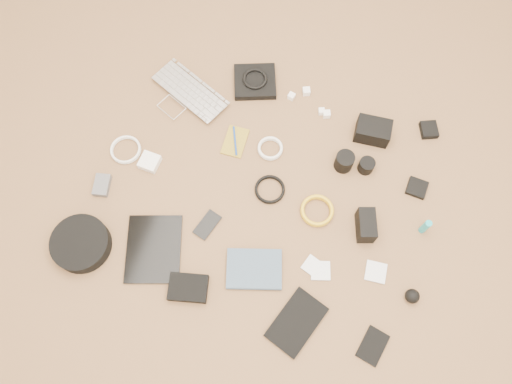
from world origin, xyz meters
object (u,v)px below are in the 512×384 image
(dslr_camera, at_px, (373,131))
(tablet, at_px, (154,249))
(laptop, at_px, (182,99))
(phone, at_px, (207,225))
(headphone_case, at_px, (81,244))
(paperback, at_px, (254,290))

(dslr_camera, distance_m, tablet, 1.03)
(dslr_camera, bearing_deg, tablet, -136.97)
(laptop, bearing_deg, phone, -35.23)
(dslr_camera, bearing_deg, headphone_case, -143.69)
(tablet, xyz_separation_m, headphone_case, (-0.27, -0.07, 0.02))
(tablet, relative_size, phone, 2.33)
(headphone_case, bearing_deg, phone, 27.23)
(dslr_camera, distance_m, phone, 0.80)
(phone, distance_m, paperback, 0.32)
(laptop, height_order, phone, laptop)
(tablet, relative_size, headphone_case, 1.21)
(dslr_camera, bearing_deg, phone, -135.92)
(phone, distance_m, headphone_case, 0.49)
(laptop, distance_m, phone, 0.59)
(laptop, relative_size, tablet, 1.29)
(dslr_camera, height_order, tablet, dslr_camera)
(laptop, distance_m, tablet, 0.68)
(paperback, bearing_deg, dslr_camera, -35.95)
(dslr_camera, bearing_deg, laptop, -178.23)
(laptop, relative_size, phone, 2.99)
(tablet, distance_m, paperback, 0.42)
(laptop, height_order, tablet, laptop)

